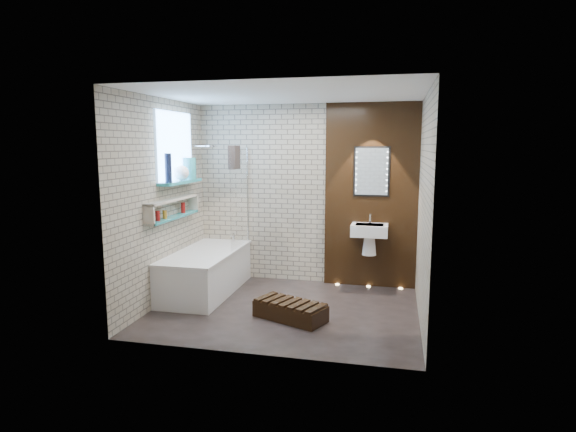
% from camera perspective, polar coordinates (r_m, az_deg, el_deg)
% --- Properties ---
extents(ground, '(3.20, 3.20, 0.00)m').
position_cam_1_polar(ground, '(5.99, -0.32, -11.15)').
color(ground, black).
rests_on(ground, ground).
extents(room_shell, '(3.24, 3.20, 2.60)m').
position_cam_1_polar(room_shell, '(5.69, -0.33, 1.28)').
color(room_shell, '#A1957F').
rests_on(room_shell, ground).
extents(walnut_panel, '(1.30, 0.06, 2.60)m').
position_cam_1_polar(walnut_panel, '(6.81, 9.93, 2.35)').
color(walnut_panel, black).
rests_on(walnut_panel, ground).
extents(clerestory_window, '(0.18, 1.00, 0.94)m').
position_cam_1_polar(clerestory_window, '(6.50, -13.32, 7.27)').
color(clerestory_window, '#7FADE0').
rests_on(clerestory_window, room_shell).
extents(display_niche, '(0.14, 1.30, 0.26)m').
position_cam_1_polar(display_niche, '(6.36, -13.58, 0.90)').
color(display_niche, teal).
rests_on(display_niche, room_shell).
extents(bathtub, '(0.79, 1.74, 0.70)m').
position_cam_1_polar(bathtub, '(6.68, -9.80, -6.59)').
color(bathtub, white).
rests_on(bathtub, ground).
extents(bath_screen, '(0.01, 0.78, 1.40)m').
position_cam_1_polar(bath_screen, '(6.78, -5.81, 2.23)').
color(bath_screen, white).
rests_on(bath_screen, bathtub).
extents(towel, '(0.09, 0.24, 0.32)m').
position_cam_1_polar(towel, '(6.54, -6.46, 7.00)').
color(towel, black).
rests_on(towel, bath_screen).
extents(shower_head, '(0.18, 0.18, 0.02)m').
position_cam_1_polar(shower_head, '(6.94, -9.14, 8.27)').
color(shower_head, silver).
rests_on(shower_head, room_shell).
extents(washbasin, '(0.50, 0.36, 0.58)m').
position_cam_1_polar(washbasin, '(6.69, 9.73, -2.18)').
color(washbasin, white).
rests_on(washbasin, walnut_panel).
extents(led_mirror, '(0.50, 0.02, 0.70)m').
position_cam_1_polar(led_mirror, '(6.75, 9.99, 5.27)').
color(led_mirror, black).
rests_on(led_mirror, walnut_panel).
extents(walnut_step, '(0.92, 0.67, 0.19)m').
position_cam_1_polar(walnut_step, '(5.66, 0.27, -11.36)').
color(walnut_step, black).
rests_on(walnut_step, ground).
extents(niche_bottles, '(0.06, 0.77, 0.14)m').
position_cam_1_polar(niche_bottles, '(6.28, -13.92, 0.47)').
color(niche_bottles, maroon).
rests_on(niche_bottles, display_niche).
extents(sill_vases, '(0.20, 0.77, 0.37)m').
position_cam_1_polar(sill_vases, '(6.55, -12.41, 5.39)').
color(sill_vases, teal).
rests_on(sill_vases, clerestory_window).
extents(floor_uplights, '(0.96, 0.06, 0.01)m').
position_cam_1_polar(floor_uplights, '(7.00, 9.62, -8.31)').
color(floor_uplights, '#FFD899').
rests_on(floor_uplights, ground).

